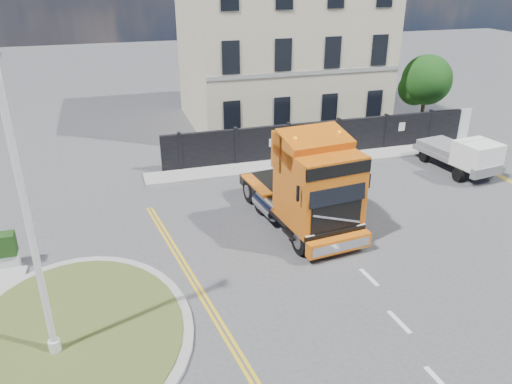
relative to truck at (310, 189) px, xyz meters
name	(u,v)px	position (x,y,z in m)	size (l,w,h in m)	color
ground	(271,249)	(-1.92, -0.98, -1.86)	(120.00, 120.00, 0.00)	#424244
traffic_island	(76,333)	(-8.92, -3.98, -1.78)	(6.80, 6.80, 0.17)	gray
hoarding_fence	(331,138)	(4.63, 8.02, -0.86)	(18.80, 0.25, 2.00)	black
georgian_building	(279,35)	(4.08, 15.52, 3.92)	(12.30, 10.30, 12.80)	beige
tree	(424,82)	(12.46, 11.12, 1.19)	(3.20, 3.20, 4.80)	#382619
pavement_far	(327,160)	(4.08, 7.12, -1.80)	(20.00, 1.60, 0.12)	gray
truck	(310,189)	(0.00, 0.00, 0.00)	(3.30, 7.15, 4.14)	black
flatbed_pickup	(469,156)	(10.04, 3.13, -0.81)	(2.46, 4.89, 1.95)	slate
lamppost_island	(28,218)	(-9.42, -4.66, 2.41)	(0.25, 0.51, 8.19)	silver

